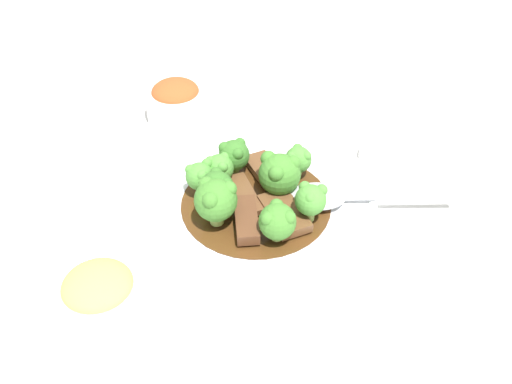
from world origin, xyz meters
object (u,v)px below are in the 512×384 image
(beef_strip_2, at_px, (284,213))
(broccoli_floret_0, at_px, (298,159))
(serving_spoon, at_px, (327,196))
(side_bowl_appetizer, at_px, (100,295))
(broccoli_floret_6, at_px, (277,221))
(beef_strip_0, at_px, (245,195))
(beef_strip_1, at_px, (246,220))
(broccoli_floret_5, at_px, (234,154))
(broccoli_floret_4, at_px, (280,173))
(broccoli_floret_7, at_px, (312,198))
(broccoli_floret_8, at_px, (219,168))
(side_bowl_kimchi, at_px, (176,101))
(sauce_dish, at_px, (381,154))
(broccoli_floret_1, at_px, (216,200))
(broccoli_floret_3, at_px, (217,187))
(main_plate, at_px, (256,206))
(broccoli_floret_2, at_px, (200,176))
(beef_strip_3, at_px, (265,170))

(beef_strip_2, distance_m, broccoli_floret_0, 0.08)
(serving_spoon, height_order, side_bowl_appetizer, side_bowl_appetizer)
(broccoli_floret_6, bearing_deg, beef_strip_0, 145.32)
(beef_strip_1, relative_size, serving_spoon, 0.37)
(broccoli_floret_5, bearing_deg, broccoli_floret_4, -9.66)
(broccoli_floret_7, bearing_deg, side_bowl_appetizer, -124.20)
(broccoli_floret_5, xyz_separation_m, broccoli_floret_8, (-0.01, -0.03, -0.00))
(serving_spoon, xyz_separation_m, side_bowl_kimchi, (-0.28, 0.09, 0.01))
(broccoli_floret_5, distance_m, sauce_dish, 0.21)
(broccoli_floret_1, height_order, broccoli_floret_3, broccoli_floret_1)
(broccoli_floret_3, xyz_separation_m, broccoli_floret_7, (0.11, 0.03, 0.00))
(main_plate, distance_m, broccoli_floret_5, 0.08)
(main_plate, height_order, serving_spoon, serving_spoon)
(broccoli_floret_3, bearing_deg, broccoli_floret_8, 115.39)
(broccoli_floret_2, height_order, broccoli_floret_5, broccoli_floret_5)
(serving_spoon, bearing_deg, broccoli_floret_8, -168.38)
(main_plate, bearing_deg, serving_spoon, 27.46)
(broccoli_floret_0, xyz_separation_m, side_bowl_appetizer, (-0.10, -0.28, -0.02))
(broccoli_floret_4, height_order, sauce_dish, broccoli_floret_4)
(beef_strip_0, relative_size, broccoli_floret_8, 1.78)
(broccoli_floret_4, relative_size, serving_spoon, 0.27)
(broccoli_floret_8, relative_size, side_bowl_appetizer, 0.43)
(beef_strip_1, xyz_separation_m, serving_spoon, (0.07, 0.08, -0.00))
(beef_strip_2, bearing_deg, side_bowl_appetizer, -120.24)
(beef_strip_0, height_order, broccoli_floret_1, broccoli_floret_1)
(beef_strip_0, bearing_deg, broccoli_floret_4, 40.33)
(broccoli_floret_2, relative_size, broccoli_floret_5, 0.94)
(broccoli_floret_5, bearing_deg, broccoli_floret_6, -40.17)
(broccoli_floret_2, bearing_deg, broccoli_floret_3, -21.08)
(beef_strip_3, xyz_separation_m, broccoli_floret_5, (-0.04, -0.01, 0.02))
(broccoli_floret_7, bearing_deg, broccoli_floret_3, -164.29)
(broccoli_floret_0, height_order, side_bowl_kimchi, same)
(broccoli_floret_0, xyz_separation_m, broccoli_floret_2, (-0.10, -0.09, 0.00))
(main_plate, distance_m, broccoli_floret_4, 0.05)
(main_plate, relative_size, beef_strip_3, 4.14)
(broccoli_floret_3, height_order, broccoli_floret_5, broccoli_floret_3)
(beef_strip_1, relative_size, broccoli_floret_5, 1.64)
(serving_spoon, bearing_deg, side_bowl_appetizer, -121.24)
(beef_strip_3, distance_m, serving_spoon, 0.09)
(side_bowl_appetizer, height_order, sauce_dish, side_bowl_appetizer)
(beef_strip_0, distance_m, broccoli_floret_1, 0.06)
(beef_strip_0, bearing_deg, serving_spoon, 23.32)
(beef_strip_1, bearing_deg, serving_spoon, 49.42)
(side_bowl_kimchi, bearing_deg, broccoli_floret_7, -25.45)
(beef_strip_3, distance_m, broccoli_floret_3, 0.09)
(beef_strip_1, xyz_separation_m, broccoli_floret_8, (-0.07, 0.05, 0.02))
(broccoli_floret_4, bearing_deg, side_bowl_kimchi, 154.57)
(beef_strip_2, distance_m, broccoli_floret_4, 0.05)
(main_plate, xyz_separation_m, beef_strip_0, (-0.02, 0.00, 0.01))
(broccoli_floret_2, relative_size, broccoli_floret_8, 1.06)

